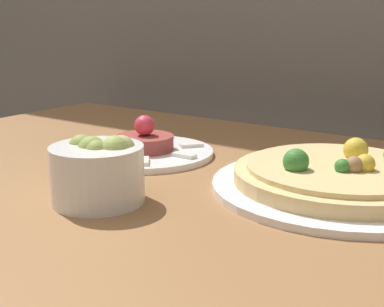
# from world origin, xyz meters

# --- Properties ---
(dining_table) EXTENTS (1.20, 0.80, 0.79)m
(dining_table) POSITION_xyz_m (0.00, 0.40, 0.68)
(dining_table) COLOR olive
(dining_table) RESTS_ON ground_plane
(pizza_plate) EXTENTS (0.35, 0.35, 0.06)m
(pizza_plate) POSITION_xyz_m (0.24, 0.46, 0.81)
(pizza_plate) COLOR white
(pizza_plate) RESTS_ON dining_table
(tartare_plate) EXTENTS (0.23, 0.23, 0.07)m
(tartare_plate) POSITION_xyz_m (-0.10, 0.45, 0.80)
(tartare_plate) COLOR white
(tartare_plate) RESTS_ON dining_table
(small_bowl) EXTENTS (0.12, 0.12, 0.09)m
(small_bowl) POSITION_xyz_m (0.01, 0.24, 0.83)
(small_bowl) COLOR white
(small_bowl) RESTS_ON dining_table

